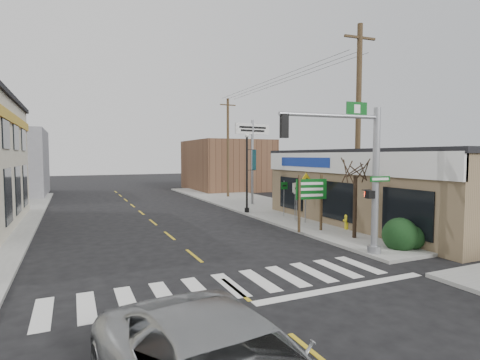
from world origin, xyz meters
name	(u,v)px	position (x,y,z in m)	size (l,w,h in m)	color
ground	(235,289)	(0.00, 0.00, 0.00)	(140.00, 140.00, 0.00)	black
sidewalk_right	(278,210)	(9.00, 13.00, 0.07)	(6.00, 38.00, 0.13)	gray
center_line	(169,236)	(0.00, 8.00, 0.01)	(0.12, 56.00, 0.01)	gold
crosswalk	(230,285)	(0.00, 0.40, 0.01)	(11.00, 2.20, 0.01)	silver
thrift_store	(419,187)	(14.50, 6.00, 2.00)	(12.00, 14.00, 4.00)	#7B6649
bldg_distant_right	(227,165)	(12.00, 30.00, 2.80)	(8.00, 10.00, 5.60)	brown
traffic_signal_pole	(362,165)	(5.66, 1.09, 3.55)	(4.52, 0.37, 5.73)	#919399
guide_sign	(311,195)	(6.49, 5.53, 1.95)	(1.60, 0.14, 2.81)	#4C3923
fire_hydrant	(347,221)	(8.50, 5.23, 0.55)	(0.24, 0.24, 0.77)	gold
ped_crossing_sign	(306,189)	(7.63, 7.64, 2.05)	(1.09, 0.08, 2.81)	gray
lamp_post	(248,167)	(6.36, 12.51, 3.15)	(0.67, 0.53, 5.19)	black
dance_center_sign	(252,141)	(8.45, 16.09, 5.03)	(3.05, 0.19, 6.47)	gray
bare_tree	(356,164)	(7.50, 3.52, 3.48)	(2.13, 2.13, 4.26)	black
shrub_front	(400,235)	(7.85, 1.23, 0.66)	(1.41, 1.41, 1.06)	#1A3B1D
shrub_back	(328,209)	(10.55, 9.41, 0.50)	(0.98, 0.98, 0.73)	black
utility_pole_near	(358,126)	(8.86, 4.94, 5.37)	(1.78, 0.27, 10.22)	#452D21
utility_pole_far	(228,147)	(8.82, 21.90, 4.70)	(1.55, 0.23, 8.92)	#472B20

